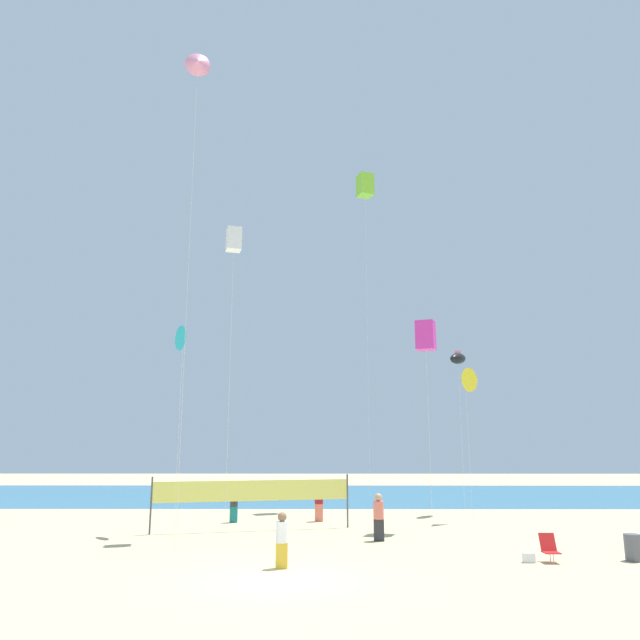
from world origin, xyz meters
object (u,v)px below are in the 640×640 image
beachgoer_coral_shirt (379,515)px  folding_beach_chair (549,547)px  beachgoer_charcoal_shirt (234,504)px  kite_lime_box (365,186)px  kite_white_box (234,240)px  kite_pink_delta (198,64)px  beachgoer_maroon_shirt (319,501)px  kite_magenta_box (426,336)px  kite_yellow_delta (466,380)px  beach_handbag (529,558)px  kite_black_inflatable (458,359)px  volleyball_net (253,493)px  kite_cyan_delta (183,339)px  beachgoer_white_shirt (282,538)px  trash_barrel (633,548)px

beachgoer_coral_shirt → folding_beach_chair: (5.25, -4.25, -0.52)m
beachgoer_charcoal_shirt → kite_lime_box: bearing=53.7°
kite_white_box → kite_pink_delta: bearing=-106.3°
beachgoer_maroon_shirt → kite_magenta_box: kite_magenta_box is taller
kite_yellow_delta → beach_handbag: bearing=-93.8°
kite_black_inflatable → volleyball_net: bearing=-149.2°
folding_beach_chair → kite_cyan_delta: (-13.97, 6.33, 8.11)m
beachgoer_white_shirt → kite_lime_box: 27.20m
kite_lime_box → kite_yellow_delta: (4.59, -6.62, -13.86)m
trash_barrel → kite_lime_box: bearing=114.1°
beachgoer_coral_shirt → kite_lime_box: bearing=123.1°
beachgoer_white_shirt → volleyball_net: 8.37m
kite_white_box → kite_cyan_delta: bearing=155.7°
kite_pink_delta → kite_cyan_delta: size_ratio=2.18×
volleyball_net → folding_beach_chair: bearing=-33.5°
kite_lime_box → kite_yellow_delta: size_ratio=2.83×
kite_magenta_box → beachgoer_white_shirt: bearing=-126.7°
folding_beach_chair → volleyball_net: bearing=113.5°
beachgoer_coral_shirt → kite_pink_delta: (-7.46, -2.85, 18.40)m
beachgoer_charcoal_shirt → volleyball_net: volleyball_net is taller
volleyball_net → kite_white_box: bearing=-118.0°
beachgoer_charcoal_shirt → beachgoer_white_shirt: 11.38m
trash_barrel → kite_white_box: bearing=160.6°
beachgoer_charcoal_shirt → kite_yellow_delta: size_ratio=0.22×
folding_beach_chair → kite_white_box: size_ratio=0.07×
volleyball_net → kite_black_inflatable: bearing=30.8°
kite_black_inflatable → kite_cyan_delta: bearing=-153.2°
trash_barrel → kite_black_inflatable: kite_black_inflatable is taller
beach_handbag → kite_white_box: 17.65m
folding_beach_chair → kite_lime_box: bearing=72.3°
kite_pink_delta → kite_white_box: 7.55m
beachgoer_charcoal_shirt → beachgoer_coral_shirt: bearing=-30.4°
beachgoer_maroon_shirt → volleyball_net: (-2.94, -3.26, 0.65)m
beachgoer_charcoal_shirt → beach_handbag: size_ratio=4.44×
volleyball_net → kite_magenta_box: (8.06, 0.19, 7.22)m
trash_barrel → kite_cyan_delta: (-16.81, 6.17, 8.15)m
beachgoer_coral_shirt → kite_cyan_delta: bearing=-157.5°
beachgoer_white_shirt → kite_cyan_delta: (-5.19, 7.42, 7.68)m
kite_black_inflatable → kite_lime_box: bearing=146.5°
beachgoer_coral_shirt → kite_yellow_delta: size_ratio=0.24×
beachgoer_charcoal_shirt → kite_yellow_delta: kite_yellow_delta is taller
folding_beach_chair → trash_barrel: size_ratio=1.03×
folding_beach_chair → kite_yellow_delta: kite_yellow_delta is taller
trash_barrel → kite_yellow_delta: bearing=106.0°
beachgoer_white_shirt → kite_pink_delta: 19.06m
beach_handbag → kite_black_inflatable: bearing=85.5°
kite_cyan_delta → kite_white_box: bearing=-24.3°
beachgoer_charcoal_shirt → folding_beach_chair: beachgoer_charcoal_shirt is taller
trash_barrel → beach_handbag: 3.59m
beachgoer_charcoal_shirt → beachgoer_white_shirt: beachgoer_white_shirt is taller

